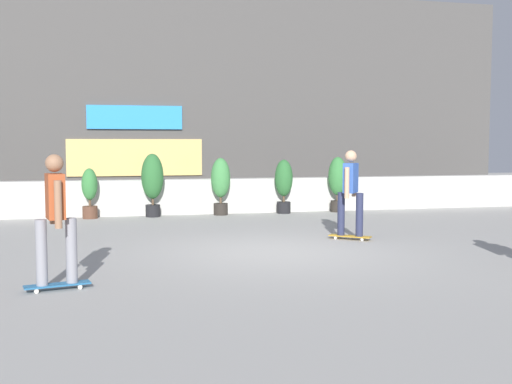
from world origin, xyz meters
TOP-DOWN VIEW (x-y plane):
  - ground_plane at (0.00, 0.00)m, footprint 48.00×48.00m
  - planter_wall at (0.00, 6.00)m, footprint 18.00×0.40m
  - building_backdrop at (-0.00, 10.00)m, footprint 20.00×2.08m
  - potted_plant_0 at (-3.21, 5.55)m, footprint 0.38×0.38m
  - potted_plant_1 at (-1.69, 5.55)m, footprint 0.55×0.55m
  - potted_plant_2 at (0.02, 5.55)m, footprint 0.49×0.49m
  - potted_plant_3 at (1.69, 5.55)m, footprint 0.47×0.47m
  - potted_plant_4 at (3.18, 5.55)m, footprint 0.50×0.50m
  - skater_mid_plaza at (-3.37, -1.99)m, footprint 0.82×0.55m
  - skater_far_left at (1.72, 0.98)m, footprint 0.75×0.65m

SIDE VIEW (x-z plane):
  - ground_plane at x=0.00m, z-range 0.00..0.00m
  - planter_wall at x=0.00m, z-range 0.00..0.90m
  - potted_plant_0 at x=-3.21m, z-range 0.05..1.27m
  - potted_plant_3 at x=1.69m, z-range 0.10..1.51m
  - potted_plant_2 at x=0.02m, z-range 0.11..1.57m
  - potted_plant_4 at x=3.18m, z-range 0.12..1.58m
  - potted_plant_1 at x=-1.69m, z-range 0.14..1.71m
  - skater_mid_plaza at x=-3.37m, z-range 0.09..1.79m
  - skater_far_left at x=1.72m, z-range 0.09..1.79m
  - building_backdrop at x=0.00m, z-range 0.00..6.50m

